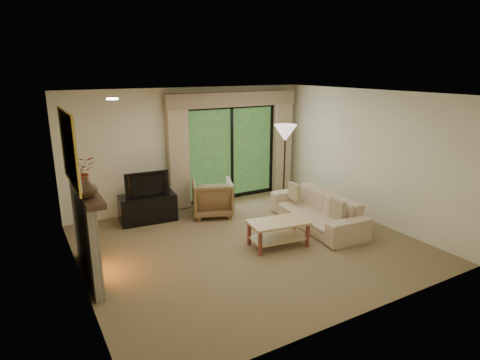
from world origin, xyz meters
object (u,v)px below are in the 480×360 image
sofa (317,210)px  coffee_table (278,234)px  armchair (212,198)px  media_console (148,208)px

sofa → coffee_table: size_ratio=2.16×
coffee_table → armchair: bearing=106.8°
media_console → armchair: bearing=-8.9°
media_console → armchair: (1.29, -0.31, 0.10)m
media_console → sofa: 3.36m
media_console → armchair: armchair is taller
armchair → sofa: armchair is taller
sofa → coffee_table: bearing=-65.9°
coffee_table → media_console: bearing=133.0°
media_console → coffee_table: 2.78m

